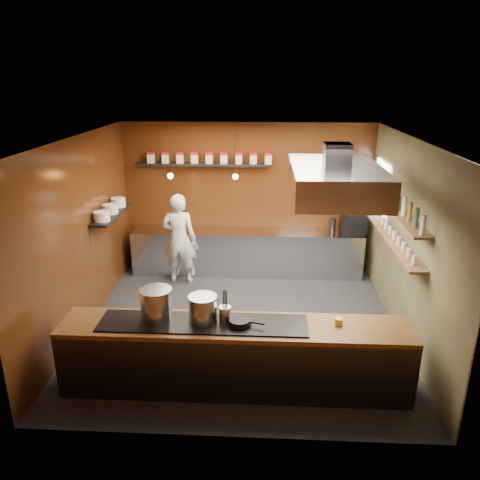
# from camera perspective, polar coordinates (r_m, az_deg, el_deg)

# --- Properties ---
(floor) EXTENTS (5.00, 5.00, 0.00)m
(floor) POSITION_cam_1_polar(r_m,az_deg,el_deg) (7.75, 0.17, -10.33)
(floor) COLOR black
(floor) RESTS_ON ground
(back_wall) EXTENTS (5.00, 0.00, 5.00)m
(back_wall) POSITION_cam_1_polar(r_m,az_deg,el_deg) (9.52, 0.95, 5.16)
(back_wall) COLOR #3E1A0B
(back_wall) RESTS_ON ground
(left_wall) EXTENTS (0.00, 5.00, 5.00)m
(left_wall) POSITION_cam_1_polar(r_m,az_deg,el_deg) (7.66, -18.83, 0.52)
(left_wall) COLOR #3E1A0B
(left_wall) RESTS_ON ground
(right_wall) EXTENTS (0.00, 5.00, 5.00)m
(right_wall) POSITION_cam_1_polar(r_m,az_deg,el_deg) (7.44, 19.79, -0.15)
(right_wall) COLOR #454427
(right_wall) RESTS_ON ground
(ceiling) EXTENTS (5.00, 5.00, 0.00)m
(ceiling) POSITION_cam_1_polar(r_m,az_deg,el_deg) (6.78, 0.20, 12.25)
(ceiling) COLOR silver
(ceiling) RESTS_ON back_wall
(window_pane) EXTENTS (0.00, 1.00, 1.00)m
(window_pane) POSITION_cam_1_polar(r_m,az_deg,el_deg) (8.90, 16.82, 5.96)
(window_pane) COLOR white
(window_pane) RESTS_ON right_wall
(prep_counter) EXTENTS (4.60, 0.65, 0.90)m
(prep_counter) POSITION_cam_1_polar(r_m,az_deg,el_deg) (9.52, 0.84, -1.47)
(prep_counter) COLOR silver
(prep_counter) RESTS_ON floor
(pass_counter) EXTENTS (4.40, 0.72, 0.94)m
(pass_counter) POSITION_cam_1_polar(r_m,az_deg,el_deg) (6.15, -0.64, -13.96)
(pass_counter) COLOR #38383D
(pass_counter) RESTS_ON floor
(tin_shelf) EXTENTS (2.60, 0.26, 0.04)m
(tin_shelf) POSITION_cam_1_polar(r_m,az_deg,el_deg) (9.31, -4.67, 9.18)
(tin_shelf) COLOR black
(tin_shelf) RESTS_ON back_wall
(plate_shelf) EXTENTS (0.30, 1.40, 0.04)m
(plate_shelf) POSITION_cam_1_polar(r_m,az_deg,el_deg) (8.49, -15.46, 3.01)
(plate_shelf) COLOR black
(plate_shelf) RESTS_ON left_wall
(bottle_shelf_upper) EXTENTS (0.26, 2.80, 0.04)m
(bottle_shelf_upper) POSITION_cam_1_polar(r_m,az_deg,el_deg) (7.55, 18.38, 3.63)
(bottle_shelf_upper) COLOR brown
(bottle_shelf_upper) RESTS_ON right_wall
(bottle_shelf_lower) EXTENTS (0.26, 2.80, 0.04)m
(bottle_shelf_lower) POSITION_cam_1_polar(r_m,az_deg,el_deg) (7.68, 18.01, 0.26)
(bottle_shelf_lower) COLOR brown
(bottle_shelf_lower) RESTS_ON right_wall
(extractor_hood) EXTENTS (1.20, 2.00, 0.72)m
(extractor_hood) POSITION_cam_1_polar(r_m,az_deg,el_deg) (6.53, 11.57, 7.18)
(extractor_hood) COLOR #38383D
(extractor_hood) RESTS_ON ceiling
(pendant_left) EXTENTS (0.10, 0.10, 0.95)m
(pendant_left) POSITION_cam_1_polar(r_m,az_deg,el_deg) (8.76, -8.51, 8.06)
(pendant_left) COLOR black
(pendant_left) RESTS_ON ceiling
(pendant_right) EXTENTS (0.10, 0.10, 0.95)m
(pendant_right) POSITION_cam_1_polar(r_m,az_deg,el_deg) (8.61, -0.57, 8.07)
(pendant_right) COLOR black
(pendant_right) RESTS_ON ceiling
(storage_tins) EXTENTS (2.43, 0.13, 0.22)m
(storage_tins) POSITION_cam_1_polar(r_m,az_deg,el_deg) (9.27, -3.76, 9.98)
(storage_tins) COLOR beige
(storage_tins) RESTS_ON tin_shelf
(plate_stacks) EXTENTS (0.26, 1.16, 0.16)m
(plate_stacks) POSITION_cam_1_polar(r_m,az_deg,el_deg) (8.46, -15.52, 3.66)
(plate_stacks) COLOR white
(plate_stacks) RESTS_ON plate_shelf
(bottles) EXTENTS (0.06, 2.66, 0.24)m
(bottles) POSITION_cam_1_polar(r_m,az_deg,el_deg) (7.52, 18.49, 4.66)
(bottles) COLOR silver
(bottles) RESTS_ON bottle_shelf_upper
(wine_glasses) EXTENTS (0.07, 2.37, 0.13)m
(wine_glasses) POSITION_cam_1_polar(r_m,az_deg,el_deg) (7.66, 18.07, 0.86)
(wine_glasses) COLOR silver
(wine_glasses) RESTS_ON bottle_shelf_lower
(stockpot_large) EXTENTS (0.47, 0.47, 0.39)m
(stockpot_large) POSITION_cam_1_polar(r_m,az_deg,el_deg) (6.03, -10.15, -7.64)
(stockpot_large) COLOR silver
(stockpot_large) RESTS_ON pass_counter
(stockpot_small) EXTENTS (0.48, 0.48, 0.34)m
(stockpot_small) POSITION_cam_1_polar(r_m,az_deg,el_deg) (5.89, -4.54, -8.34)
(stockpot_small) COLOR #B7BABE
(stockpot_small) RESTS_ON pass_counter
(utensil_crock) EXTENTS (0.20, 0.20, 0.20)m
(utensil_crock) POSITION_cam_1_polar(r_m,az_deg,el_deg) (5.90, -1.84, -8.99)
(utensil_crock) COLOR silver
(utensil_crock) RESTS_ON pass_counter
(frying_pan) EXTENTS (0.46, 0.30, 0.08)m
(frying_pan) POSITION_cam_1_polar(r_m,az_deg,el_deg) (5.85, -0.02, -9.94)
(frying_pan) COLOR black
(frying_pan) RESTS_ON pass_counter
(butter_jar) EXTENTS (0.12, 0.12, 0.09)m
(butter_jar) POSITION_cam_1_polar(r_m,az_deg,el_deg) (6.01, 11.93, -9.69)
(butter_jar) COLOR yellow
(butter_jar) RESTS_ON pass_counter
(espresso_machine) EXTENTS (0.51, 0.50, 0.42)m
(espresso_machine) POSITION_cam_1_polar(r_m,az_deg,el_deg) (9.47, 13.67, 2.06)
(espresso_machine) COLOR black
(espresso_machine) RESTS_ON prep_counter
(chef) EXTENTS (0.65, 0.43, 1.77)m
(chef) POSITION_cam_1_polar(r_m,az_deg,el_deg) (9.05, -7.43, 0.15)
(chef) COLOR white
(chef) RESTS_ON floor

